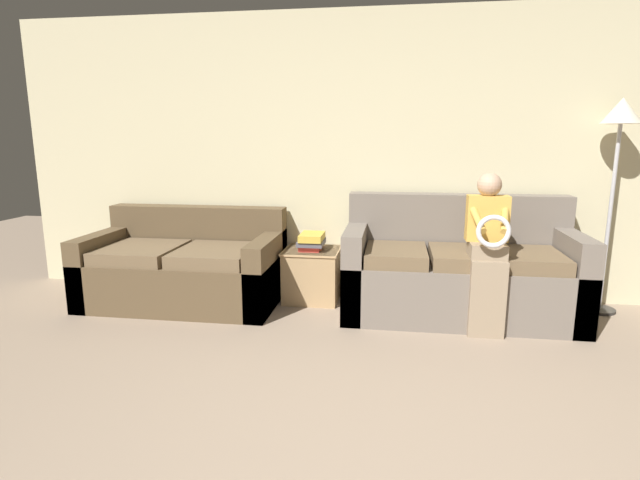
{
  "coord_description": "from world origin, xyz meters",
  "views": [
    {
      "loc": [
        -0.1,
        -1.41,
        1.45
      ],
      "look_at": [
        -0.59,
        1.9,
        0.76
      ],
      "focal_mm": 28.0,
      "sensor_mm": 36.0,
      "label": 1
    }
  ],
  "objects": [
    {
      "name": "wall_back",
      "position": [
        0.0,
        3.19,
        1.27
      ],
      "size": [
        7.34,
        0.06,
        2.55
      ],
      "color": "beige",
      "rests_on": "ground_plane"
    },
    {
      "name": "couch_main",
      "position": [
        0.44,
        2.71,
        0.35
      ],
      "size": [
        1.87,
        0.87,
        0.97
      ],
      "color": "#70665B",
      "rests_on": "ground_plane"
    },
    {
      "name": "couch_side",
      "position": [
        -1.93,
        2.69,
        0.3
      ],
      "size": [
        1.67,
        0.94,
        0.82
      ],
      "color": "brown",
      "rests_on": "ground_plane"
    },
    {
      "name": "child_left_seated",
      "position": [
        0.6,
        2.35,
        0.67
      ],
      "size": [
        0.31,
        0.38,
        1.2
      ],
      "color": "gray",
      "rests_on": "ground_plane"
    },
    {
      "name": "side_shelf",
      "position": [
        -0.82,
        2.9,
        0.24
      ],
      "size": [
        0.5,
        0.48,
        0.47
      ],
      "color": "tan",
      "rests_on": "ground_plane"
    },
    {
      "name": "book_stack",
      "position": [
        -0.82,
        2.89,
        0.54
      ],
      "size": [
        0.23,
        0.31,
        0.15
      ],
      "color": "#BC3833",
      "rests_on": "side_shelf"
    },
    {
      "name": "floor_lamp",
      "position": [
        1.66,
        2.95,
        1.48
      ],
      "size": [
        0.31,
        0.31,
        1.76
      ],
      "color": "#2D2B28",
      "rests_on": "ground_plane"
    }
  ]
}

